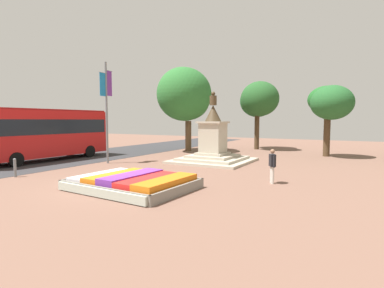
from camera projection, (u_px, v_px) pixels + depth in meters
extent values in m
plane|color=brown|center=(115.00, 184.00, 13.36)|extent=(72.72, 72.72, 0.00)
cube|color=#333335|center=(0.00, 168.00, 17.88)|extent=(7.05, 63.63, 0.01)
cube|color=#38281C|center=(132.00, 184.00, 12.46)|extent=(4.81, 3.49, 0.35)
cube|color=gray|center=(100.00, 192.00, 11.03)|extent=(4.87, 0.32, 0.39)
cube|color=gray|center=(158.00, 177.00, 13.89)|extent=(4.87, 0.32, 0.39)
cube|color=gray|center=(94.00, 178.00, 13.71)|extent=(0.26, 3.48, 0.39)
cube|color=gray|center=(179.00, 191.00, 11.20)|extent=(0.26, 3.48, 0.39)
cube|color=white|center=(102.00, 174.00, 13.38)|extent=(1.03, 3.12, 0.12)
cube|color=orange|center=(117.00, 176.00, 12.91)|extent=(1.03, 3.12, 0.20)
cube|color=#72339E|center=(132.00, 177.00, 12.43)|extent=(1.03, 3.12, 0.27)
cube|color=red|center=(149.00, 180.00, 11.96)|extent=(1.03, 3.12, 0.21)
cube|color=orange|center=(167.00, 182.00, 11.49)|extent=(1.03, 3.12, 0.24)
cube|color=#B2BCAD|center=(99.00, 192.00, 10.98)|extent=(4.63, 0.41, 0.32)
cube|color=#B3A994|center=(213.00, 161.00, 20.39)|extent=(4.92, 4.92, 0.16)
cube|color=#B1A792|center=(213.00, 158.00, 20.38)|extent=(3.91, 3.91, 0.16)
cube|color=#B1A692|center=(213.00, 156.00, 20.36)|extent=(2.91, 2.91, 0.16)
cube|color=#B0A591|center=(213.00, 154.00, 20.35)|extent=(1.90, 1.90, 0.16)
cube|color=#B2A893|center=(213.00, 138.00, 20.27)|extent=(1.48, 1.48, 1.98)
cube|color=#B2A893|center=(213.00, 122.00, 20.18)|extent=(1.75, 1.75, 0.12)
cone|color=#473823|center=(213.00, 113.00, 20.13)|extent=(1.11, 1.11, 1.09)
cylinder|color=#473823|center=(213.00, 100.00, 20.06)|extent=(0.47, 0.47, 0.63)
sphere|color=#473823|center=(213.00, 94.00, 20.03)|extent=(0.28, 0.28, 0.28)
cylinder|color=#473823|center=(214.00, 99.00, 20.34)|extent=(0.22, 0.48, 0.51)
cylinder|color=slate|center=(107.00, 113.00, 19.47)|extent=(0.14, 0.14, 6.57)
cube|color=#6B2D8C|center=(109.00, 83.00, 19.62)|extent=(0.08, 0.52, 1.63)
cylinder|color=slate|center=(109.00, 71.00, 19.56)|extent=(0.11, 0.66, 0.03)
cube|color=#1972B2|center=(103.00, 84.00, 19.02)|extent=(0.08, 0.53, 1.47)
cylinder|color=slate|center=(102.00, 73.00, 18.96)|extent=(0.11, 0.67, 0.03)
cube|color=red|center=(43.00, 133.00, 20.80)|extent=(2.58, 9.37, 3.14)
cube|color=black|center=(43.00, 127.00, 20.76)|extent=(2.59, 9.09, 1.00)
cube|color=#9F1414|center=(42.00, 110.00, 20.67)|extent=(2.53, 9.18, 0.10)
cylinder|color=black|center=(70.00, 150.00, 24.09)|extent=(0.29, 0.90, 0.90)
cylinder|color=black|center=(89.00, 151.00, 22.97)|extent=(0.29, 0.90, 0.90)
cylinder|color=black|center=(16.00, 160.00, 18.15)|extent=(0.29, 0.90, 0.90)
cylinder|color=beige|center=(273.00, 175.00, 13.32)|extent=(0.13, 0.13, 0.78)
cylinder|color=beige|center=(271.00, 175.00, 13.50)|extent=(0.13, 0.13, 0.78)
cube|color=black|center=(272.00, 160.00, 13.36)|extent=(0.39, 0.44, 0.55)
cylinder|color=black|center=(274.00, 162.00, 13.12)|extent=(0.09, 0.09, 0.52)
cylinder|color=black|center=(271.00, 160.00, 13.60)|extent=(0.09, 0.09, 0.52)
sphere|color=#8C664C|center=(273.00, 151.00, 13.32)|extent=(0.20, 0.20, 0.20)
cylinder|color=slate|center=(15.00, 169.00, 14.92)|extent=(0.13, 0.13, 0.84)
sphere|color=slate|center=(15.00, 160.00, 14.88)|extent=(0.14, 0.14, 0.14)
cylinder|color=#4C3823|center=(257.00, 132.00, 29.10)|extent=(0.46, 0.46, 3.35)
ellipsoid|color=#265827|center=(260.00, 99.00, 27.94)|extent=(3.57, 3.23, 3.25)
ellipsoid|color=#215B27|center=(258.00, 101.00, 29.68)|extent=(3.52, 3.04, 3.22)
cylinder|color=#4C3823|center=(327.00, 137.00, 23.40)|extent=(0.49, 0.49, 3.04)
ellipsoid|color=#215F25|center=(327.00, 100.00, 23.00)|extent=(2.83, 2.59, 2.13)
ellipsoid|color=#255929|center=(333.00, 99.00, 22.49)|extent=(2.68, 2.46, 2.10)
ellipsoid|color=#255E2B|center=(332.00, 103.00, 22.54)|extent=(3.12, 3.34, 2.60)
cylinder|color=brown|center=(188.00, 136.00, 27.49)|extent=(0.56, 0.56, 2.77)
ellipsoid|color=#306D32|center=(186.00, 102.00, 27.97)|extent=(4.36, 3.84, 3.51)
ellipsoid|color=#2C6E2F|center=(184.00, 94.00, 26.30)|extent=(4.77, 4.96, 4.68)
ellipsoid|color=#2F6A32|center=(183.00, 92.00, 27.09)|extent=(4.56, 4.73, 4.42)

